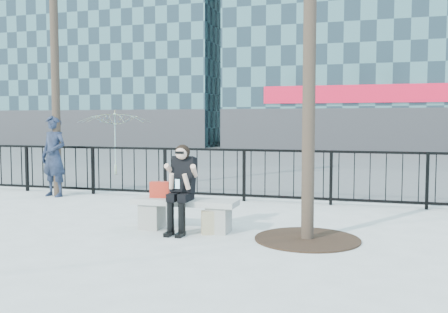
# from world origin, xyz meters

# --- Properties ---
(ground) EXTENTS (120.00, 120.00, 0.00)m
(ground) POSITION_xyz_m (0.00, 0.00, 0.00)
(ground) COLOR #A5A6A0
(ground) RESTS_ON ground
(street_surface) EXTENTS (60.00, 23.00, 0.01)m
(street_surface) POSITION_xyz_m (0.00, 15.00, 0.00)
(street_surface) COLOR #474747
(street_surface) RESTS_ON ground
(railing) EXTENTS (14.00, 0.06, 1.10)m
(railing) POSITION_xyz_m (0.00, 3.00, 0.55)
(railing) COLOR black
(railing) RESTS_ON ground
(tree_grate) EXTENTS (1.50, 1.50, 0.02)m
(tree_grate) POSITION_xyz_m (1.90, -0.10, 0.01)
(tree_grate) COLOR black
(tree_grate) RESTS_ON ground
(bench_main) EXTENTS (1.65, 0.46, 0.49)m
(bench_main) POSITION_xyz_m (0.00, 0.00, 0.30)
(bench_main) COLOR slate
(bench_main) RESTS_ON ground
(seated_woman) EXTENTS (0.50, 0.64, 1.34)m
(seated_woman) POSITION_xyz_m (0.00, -0.16, 0.67)
(seated_woman) COLOR black
(seated_woman) RESTS_ON ground
(handbag) EXTENTS (0.33, 0.19, 0.25)m
(handbag) POSITION_xyz_m (-0.42, 0.02, 0.62)
(handbag) COLOR #B62516
(handbag) RESTS_ON bench_main
(shopping_bag) EXTENTS (0.39, 0.29, 0.35)m
(shopping_bag) POSITION_xyz_m (0.51, -0.13, 0.18)
(shopping_bag) COLOR #C1B088
(shopping_bag) RESTS_ON ground
(standing_man) EXTENTS (0.74, 0.56, 1.82)m
(standing_man) POSITION_xyz_m (-4.04, 2.44, 0.91)
(standing_man) COLOR black
(standing_man) RESTS_ON ground
(vendor_umbrella) EXTENTS (2.63, 2.67, 2.02)m
(vendor_umbrella) POSITION_xyz_m (-4.89, 6.77, 1.01)
(vendor_umbrella) COLOR yellow
(vendor_umbrella) RESTS_ON ground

